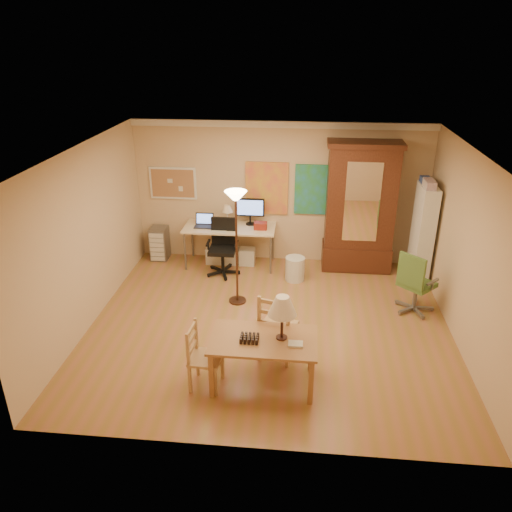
# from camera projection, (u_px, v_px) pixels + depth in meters

# --- Properties ---
(floor) EXTENTS (5.50, 5.50, 0.00)m
(floor) POSITION_uv_depth(u_px,v_px,m) (269.00, 325.00, 7.72)
(floor) COLOR olive
(floor) RESTS_ON ground
(crown_molding) EXTENTS (5.50, 0.08, 0.12)m
(crown_molding) POSITION_uv_depth(u_px,v_px,m) (281.00, 124.00, 8.86)
(crown_molding) COLOR white
(crown_molding) RESTS_ON floor
(corkboard) EXTENTS (0.90, 0.04, 0.62)m
(corkboard) POSITION_uv_depth(u_px,v_px,m) (173.00, 183.00, 9.52)
(corkboard) COLOR #A5784D
(corkboard) RESTS_ON floor
(art_panel_left) EXTENTS (0.80, 0.04, 1.00)m
(art_panel_left) POSITION_uv_depth(u_px,v_px,m) (267.00, 188.00, 9.38)
(art_panel_left) COLOR yellow
(art_panel_left) RESTS_ON floor
(art_panel_right) EXTENTS (0.75, 0.04, 0.95)m
(art_panel_right) POSITION_uv_depth(u_px,v_px,m) (315.00, 190.00, 9.30)
(art_panel_right) COLOR teal
(art_panel_right) RESTS_ON floor
(dining_table) EXTENTS (1.34, 0.81, 1.26)m
(dining_table) POSITION_uv_depth(u_px,v_px,m) (270.00, 330.00, 6.15)
(dining_table) COLOR brown
(dining_table) RESTS_ON floor
(ladder_chair_back) EXTENTS (0.57, 0.56, 1.01)m
(ladder_chair_back) POSITION_uv_depth(u_px,v_px,m) (277.00, 328.00, 6.78)
(ladder_chair_back) COLOR #B37E52
(ladder_chair_back) RESTS_ON floor
(ladder_chair_left) EXTENTS (0.42, 0.43, 0.87)m
(ladder_chair_left) POSITION_uv_depth(u_px,v_px,m) (203.00, 358.00, 6.27)
(ladder_chair_left) COLOR #B37E52
(ladder_chair_left) RESTS_ON floor
(torchiere_lamp) EXTENTS (0.35, 0.35, 1.93)m
(torchiere_lamp) POSITION_uv_depth(u_px,v_px,m) (236.00, 215.00, 7.76)
(torchiere_lamp) COLOR #45291B
(torchiere_lamp) RESTS_ON floor
(computer_desk) EXTENTS (1.72, 0.75, 1.30)m
(computer_desk) POSITION_uv_depth(u_px,v_px,m) (232.00, 241.00, 9.56)
(computer_desk) COLOR beige
(computer_desk) RESTS_ON floor
(office_chair_black) EXTENTS (0.64, 0.64, 1.04)m
(office_chair_black) POSITION_uv_depth(u_px,v_px,m) (223.00, 259.00, 9.27)
(office_chair_black) COLOR black
(office_chair_black) RESTS_ON floor
(office_chair_green) EXTENTS (0.67, 0.67, 1.04)m
(office_chair_green) POSITION_uv_depth(u_px,v_px,m) (414.00, 296.00, 8.00)
(office_chair_green) COLOR slate
(office_chair_green) RESTS_ON floor
(drawer_cart) EXTENTS (0.32, 0.39, 0.65)m
(drawer_cart) POSITION_uv_depth(u_px,v_px,m) (160.00, 243.00, 9.85)
(drawer_cart) COLOR slate
(drawer_cart) RESTS_ON floor
(armoire) EXTENTS (1.32, 0.62, 2.42)m
(armoire) POSITION_uv_depth(u_px,v_px,m) (359.00, 216.00, 9.18)
(armoire) COLOR #361A0E
(armoire) RESTS_ON floor
(bookshelf) EXTENTS (0.27, 0.71, 1.78)m
(bookshelf) POSITION_uv_depth(u_px,v_px,m) (422.00, 235.00, 8.76)
(bookshelf) COLOR white
(bookshelf) RESTS_ON floor
(wastebin) EXTENTS (0.35, 0.35, 0.44)m
(wastebin) POSITION_uv_depth(u_px,v_px,m) (295.00, 269.00, 9.04)
(wastebin) COLOR silver
(wastebin) RESTS_ON floor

